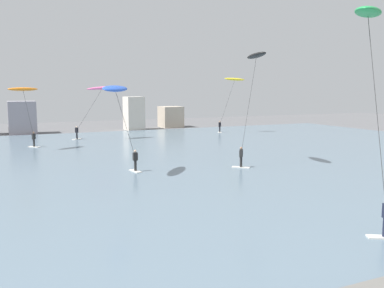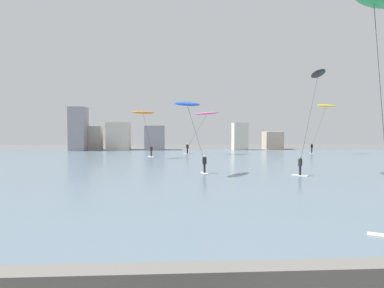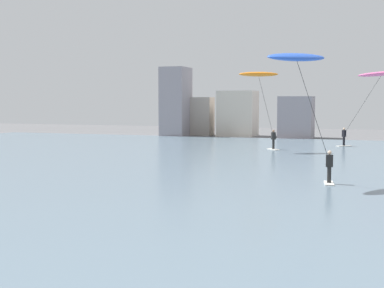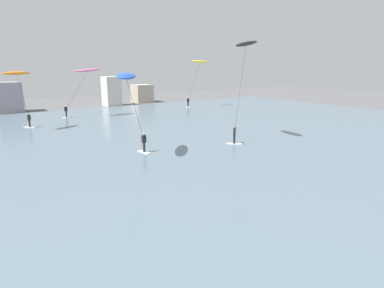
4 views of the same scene
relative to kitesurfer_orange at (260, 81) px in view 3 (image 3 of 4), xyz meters
name	(u,v)px [view 3 (image 3 of 4)]	position (x,y,z in m)	size (l,w,h in m)	color
water_bay	(341,173)	(7.01, -10.92, -5.69)	(84.00, 52.00, 0.10)	slate
far_shore_buildings	(281,113)	(-1.25, 17.77, -2.99)	(39.82, 5.90, 7.97)	gray
kitesurfer_orange	(260,81)	(0.00, 0.00, 0.00)	(3.33, 3.79, 6.36)	silver
kitesurfer_pink	(379,78)	(8.93, 5.77, 0.28)	(5.58, 2.70, 6.66)	silver
kitesurfer_blue	(299,65)	(5.29, -16.32, 0.15)	(3.48, 3.77, 6.54)	silver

